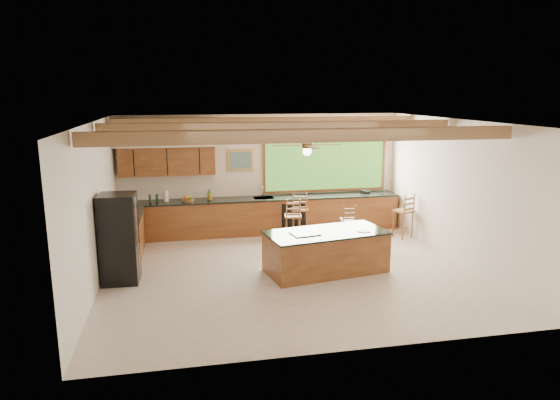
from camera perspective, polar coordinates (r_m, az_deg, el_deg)
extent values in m
plane|color=beige|center=(10.15, 0.92, -8.17)|extent=(7.20, 7.20, 0.00)
cube|color=beige|center=(12.87, -2.14, 3.09)|extent=(7.20, 0.04, 3.00)
cube|color=beige|center=(6.69, 6.92, -5.54)|extent=(7.20, 0.04, 3.00)
cube|color=beige|center=(9.64, -20.45, -0.75)|extent=(0.04, 6.50, 3.00)
cube|color=beige|center=(11.06, 19.50, 0.90)|extent=(0.04, 6.50, 3.00)
cube|color=#A07950|center=(9.53, 0.98, 9.00)|extent=(7.20, 6.50, 0.04)
cube|color=#9C784E|center=(7.99, 3.45, 7.36)|extent=(7.10, 0.15, 0.22)
cube|color=#9C784E|center=(10.03, 0.36, 8.35)|extent=(7.10, 0.15, 0.22)
cube|color=#9C784E|center=(11.79, -1.44, 8.92)|extent=(7.10, 0.15, 0.22)
cube|color=brown|center=(12.47, -12.77, 4.36)|extent=(2.30, 0.35, 0.70)
cube|color=beige|center=(12.33, -12.90, 7.08)|extent=(2.60, 0.50, 0.48)
cylinder|color=#FFEABF|center=(12.39, -16.11, 5.87)|extent=(0.10, 0.10, 0.01)
cylinder|color=#FFEABF|center=(12.36, -9.59, 6.16)|extent=(0.10, 0.10, 0.01)
cube|color=#5C9E38|center=(13.19, 5.20, 4.02)|extent=(3.20, 0.04, 1.30)
cube|color=#BA8839|center=(12.71, -4.59, 4.54)|extent=(0.64, 0.03, 0.54)
cube|color=#3A694B|center=(12.69, -4.58, 4.53)|extent=(0.54, 0.01, 0.44)
cube|color=brown|center=(12.75, -1.86, -1.85)|extent=(7.00, 0.65, 0.88)
cube|color=black|center=(12.65, -1.87, 0.17)|extent=(7.04, 0.69, 0.04)
cube|color=brown|center=(11.15, -17.28, -4.47)|extent=(0.65, 2.35, 0.88)
cube|color=black|center=(11.03, -17.43, -2.18)|extent=(0.69, 2.39, 0.04)
cube|color=black|center=(12.58, 1.54, -2.15)|extent=(0.60, 0.02, 0.78)
cube|color=silver|center=(12.65, -1.87, 0.19)|extent=(0.50, 0.38, 0.03)
cylinder|color=silver|center=(12.81, -2.03, 1.10)|extent=(0.03, 0.03, 0.30)
cylinder|color=silver|center=(12.69, -1.96, 1.59)|extent=(0.03, 0.20, 0.03)
cylinder|color=silver|center=(12.42, -12.89, 0.41)|extent=(0.12, 0.12, 0.28)
cylinder|color=#19401E|center=(12.47, -14.63, 0.16)|extent=(0.06, 0.06, 0.20)
cylinder|color=#19401E|center=(12.52, -13.89, 0.23)|extent=(0.05, 0.05, 0.19)
cube|color=black|center=(13.36, 9.69, 0.95)|extent=(0.26, 0.24, 0.10)
cube|color=brown|center=(10.08, 5.26, -5.99)|extent=(2.49, 1.47, 0.79)
cube|color=black|center=(9.96, 5.31, -3.72)|extent=(2.53, 1.51, 0.04)
cube|color=black|center=(9.76, 2.87, -3.85)|extent=(0.59, 0.50, 0.02)
cylinder|color=silver|center=(10.10, 9.59, -3.47)|extent=(0.29, 0.29, 0.01)
cube|color=black|center=(9.84, -17.90, -4.22)|extent=(0.69, 0.67, 1.70)
cube|color=silver|center=(9.81, -15.97, -4.15)|extent=(0.02, 0.05, 1.56)
cube|color=brown|center=(12.42, 2.28, -1.07)|extent=(0.49, 0.49, 0.04)
cylinder|color=brown|center=(12.32, 1.71, -2.87)|extent=(0.04, 0.04, 0.66)
cylinder|color=brown|center=(12.39, 3.16, -2.80)|extent=(0.04, 0.04, 0.66)
cylinder|color=brown|center=(12.62, 1.38, -2.50)|extent=(0.04, 0.04, 0.66)
cylinder|color=brown|center=(12.69, 2.80, -2.43)|extent=(0.04, 0.04, 0.66)
cube|color=brown|center=(11.84, 1.49, -1.83)|extent=(0.46, 0.46, 0.04)
cylinder|color=brown|center=(11.75, 0.90, -3.67)|extent=(0.04, 0.04, 0.64)
cylinder|color=brown|center=(11.82, 2.38, -3.59)|extent=(0.04, 0.04, 0.64)
cylinder|color=brown|center=(12.04, 0.59, -3.27)|extent=(0.04, 0.04, 0.64)
cylinder|color=brown|center=(12.11, 2.03, -3.19)|extent=(0.04, 0.04, 0.64)
cube|color=brown|center=(11.92, 7.77, -2.25)|extent=(0.40, 0.40, 0.04)
cylinder|color=brown|center=(11.83, 7.32, -3.86)|extent=(0.03, 0.03, 0.56)
cylinder|color=brown|center=(11.92, 8.57, -3.77)|extent=(0.03, 0.03, 0.56)
cylinder|color=brown|center=(12.08, 6.91, -3.51)|extent=(0.03, 0.03, 0.56)
cylinder|color=brown|center=(12.17, 8.13, -3.43)|extent=(0.03, 0.03, 0.56)
cube|color=brown|center=(12.64, 13.93, -1.22)|extent=(0.52, 0.52, 0.04)
cylinder|color=brown|center=(12.51, 13.49, -2.99)|extent=(0.04, 0.04, 0.66)
cylinder|color=brown|center=(12.65, 14.81, -2.89)|extent=(0.04, 0.04, 0.66)
cylinder|color=brown|center=(12.79, 12.90, -2.63)|extent=(0.04, 0.04, 0.66)
cylinder|color=brown|center=(12.93, 14.19, -2.54)|extent=(0.04, 0.04, 0.66)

